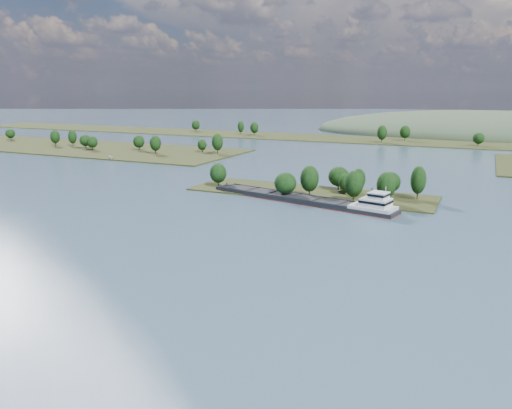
% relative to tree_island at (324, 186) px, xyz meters
% --- Properties ---
extents(ground, '(1800.00, 1800.00, 0.00)m').
position_rel_tree_island_xyz_m(ground, '(-6.48, -58.71, -3.87)').
color(ground, '#384F61').
rests_on(ground, ground).
extents(tree_island, '(100.00, 33.04, 14.12)m').
position_rel_tree_island_xyz_m(tree_island, '(0.00, 0.00, 0.00)').
color(tree_island, '#282F15').
rests_on(tree_island, ground).
extents(left_bank, '(300.00, 80.00, 15.89)m').
position_rel_tree_island_xyz_m(left_bank, '(-234.96, 81.35, -2.88)').
color(left_bank, '#282F15').
rests_on(left_bank, ground).
extents(back_shoreline, '(900.00, 60.00, 14.75)m').
position_rel_tree_island_xyz_m(back_shoreline, '(1.68, 220.94, -3.20)').
color(back_shoreline, '#282F15').
rests_on(back_shoreline, ground).
extents(hill_west, '(320.00, 160.00, 44.00)m').
position_rel_tree_island_xyz_m(hill_west, '(53.52, 321.29, -3.87)').
color(hill_west, '#364731').
rests_on(hill_west, ground).
extents(cargo_barge, '(77.55, 25.44, 10.46)m').
position_rel_tree_island_xyz_m(cargo_barge, '(0.02, -15.21, -2.55)').
color(cargo_barge, black).
rests_on(cargo_barge, ground).
extents(motorboat, '(6.24, 5.83, 2.40)m').
position_rel_tree_island_xyz_m(motorboat, '(-147.65, 45.37, -2.67)').
color(motorboat, silver).
rests_on(motorboat, ground).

